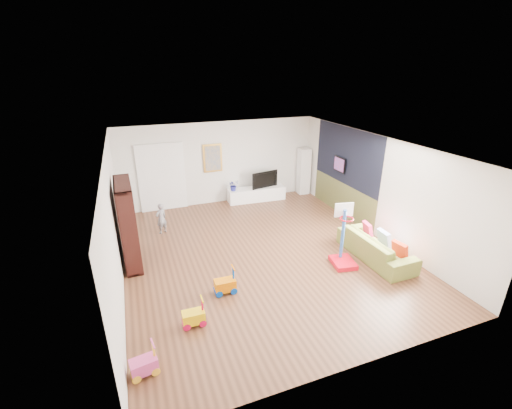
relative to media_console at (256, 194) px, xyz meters
name	(u,v)px	position (x,y,z in m)	size (l,w,h in m)	color
floor	(262,253)	(-1.15, -3.40, -0.23)	(6.50, 7.50, 0.00)	brown
ceiling	(262,146)	(-1.15, -3.40, 2.47)	(6.50, 7.50, 0.00)	white
wall_back	(220,163)	(-1.15, 0.35, 1.12)	(6.50, 0.00, 2.70)	silver
wall_front	(361,296)	(-1.15, -7.15, 1.12)	(6.50, 0.00, 2.70)	white
wall_left	(114,224)	(-4.40, -3.40, 1.12)	(0.00, 7.50, 2.70)	silver
wall_right	(375,187)	(2.10, -3.40, 1.12)	(0.00, 7.50, 2.70)	silver
navy_accent	(346,156)	(2.08, -2.00, 1.62)	(0.01, 3.20, 1.70)	black
olive_wainscot	(342,199)	(2.08, -2.00, 0.27)	(0.01, 3.20, 1.00)	brown
doorway	(162,178)	(-3.05, 0.31, 0.82)	(1.45, 0.06, 2.10)	white
painting_back	(213,158)	(-1.40, 0.31, 1.32)	(0.62, 0.06, 0.92)	gold
artwork_right	(340,164)	(2.02, -1.80, 1.32)	(0.04, 0.56, 0.46)	#7F3F8C
media_console	(256,194)	(0.00, 0.00, 0.00)	(1.96, 0.49, 0.46)	white
tall_cabinet	(304,171)	(1.84, 0.10, 0.59)	(0.38, 0.38, 1.64)	white
bookshelf	(128,224)	(-4.16, -2.71, 0.76)	(0.35, 1.36, 1.98)	black
sofa	(376,247)	(1.32, -4.59, 0.07)	(2.07, 0.81, 0.60)	olive
basketball_hoop	(346,237)	(0.43, -4.58, 0.51)	(0.51, 0.62, 1.48)	red
ride_on_yellow	(193,313)	(-3.24, -5.34, 0.04)	(0.40, 0.25, 0.53)	#EEC006
ride_on_orange	(225,281)	(-2.45, -4.63, 0.06)	(0.43, 0.26, 0.57)	#D76F00
ride_on_pink	(143,361)	(-4.14, -6.14, 0.03)	(0.39, 0.24, 0.53)	#D1408B
child	(161,218)	(-3.33, -1.40, 0.21)	(0.32, 0.21, 0.87)	slate
tv	(263,179)	(0.26, 0.02, 0.51)	(0.98, 0.13, 0.57)	black
vase_plant	(233,185)	(-0.81, 0.01, 0.42)	(0.33, 0.29, 0.37)	navy
pillow_left	(400,250)	(1.51, -5.15, 0.25)	(0.10, 0.38, 0.38)	red
pillow_center	(384,239)	(1.55, -4.58, 0.25)	(0.11, 0.40, 0.40)	silver
pillow_right	(368,229)	(1.50, -4.02, 0.25)	(0.09, 0.36, 0.36)	#C31D4A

